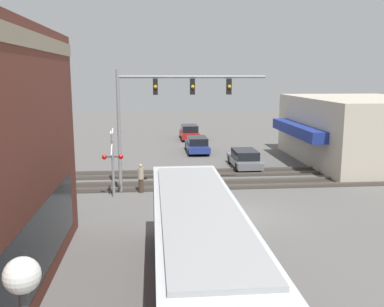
{
  "coord_description": "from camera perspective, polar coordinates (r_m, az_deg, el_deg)",
  "views": [
    {
      "loc": [
        -19.57,
        4.09,
        6.75
      ],
      "look_at": [
        4.49,
        1.84,
        2.27
      ],
      "focal_mm": 40.0,
      "sensor_mm": 36.0,
      "label": 1
    }
  ],
  "objects": [
    {
      "name": "parked_car_blue",
      "position": [
        37.51,
        0.69,
        1.13
      ],
      "size": [
        4.7,
        1.82,
        1.39
      ],
      "color": "navy",
      "rests_on": "ground"
    },
    {
      "name": "city_bus",
      "position": [
        12.88,
        0.86,
        -12.63
      ],
      "size": [
        11.7,
        2.59,
        3.05
      ],
      "color": "silver",
      "rests_on": "ground"
    },
    {
      "name": "crossing_signal",
      "position": [
        23.88,
        -10.54,
        -0.44
      ],
      "size": [
        1.41,
        1.18,
        3.81
      ],
      "color": "gray",
      "rests_on": "ground"
    },
    {
      "name": "shop_building",
      "position": [
        35.63,
        21.58,
        2.92
      ],
      "size": [
        13.36,
        10.29,
        5.02
      ],
      "color": "beige",
      "rests_on": "ground"
    },
    {
      "name": "pedestrian_at_crossing",
      "position": [
        24.89,
        -6.84,
        -3.26
      ],
      "size": [
        0.34,
        0.34,
        1.7
      ],
      "color": "#473828",
      "rests_on": "ground"
    },
    {
      "name": "parked_car_grey",
      "position": [
        31.57,
        7.0,
        -0.75
      ],
      "size": [
        4.6,
        1.82,
        1.35
      ],
      "color": "slate",
      "rests_on": "ground"
    },
    {
      "name": "rail_track_far",
      "position": [
        29.83,
        2.69,
        -2.55
      ],
      "size": [
        2.6,
        60.0,
        0.15
      ],
      "color": "#332D28",
      "rests_on": "ground"
    },
    {
      "name": "parked_car_red",
      "position": [
        45.23,
        -0.35,
        2.82
      ],
      "size": [
        4.81,
        1.82,
        1.53
      ],
      "color": "#B21E19",
      "rests_on": "ground"
    },
    {
      "name": "rail_track_near",
      "position": [
        26.76,
        3.64,
        -4.08
      ],
      "size": [
        2.6,
        60.0,
        0.15
      ],
      "color": "#332D28",
      "rests_on": "ground"
    },
    {
      "name": "ground_plane",
      "position": [
        21.1,
        6.19,
        -8.22
      ],
      "size": [
        120.0,
        120.0,
        0.0
      ],
      "primitive_type": "plane",
      "color": "#605E5B"
    },
    {
      "name": "traffic_signal_gantry",
      "position": [
        24.52,
        -3.69,
        6.98
      ],
      "size": [
        0.42,
        8.51,
        7.02
      ],
      "color": "gray",
      "rests_on": "ground"
    }
  ]
}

